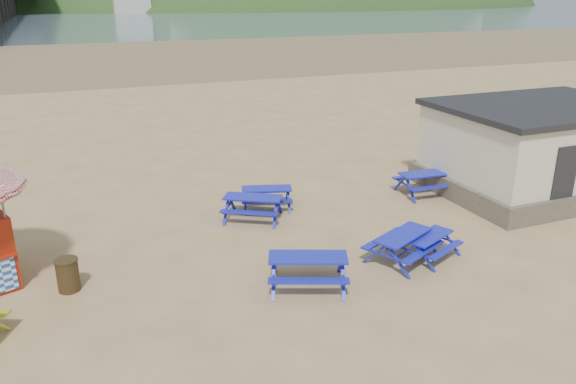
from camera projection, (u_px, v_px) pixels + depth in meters
name	position (u px, v px, depth m)	size (l,w,h in m)	color
ground	(279.00, 245.00, 16.10)	(400.00, 400.00, 0.00)	tan
wet_sand	(104.00, 54.00, 64.01)	(400.00, 400.00, 0.00)	olive
sea	(68.00, 15.00, 164.19)	(400.00, 400.00, 0.00)	#455763
picnic_table_blue_a	(267.00, 198.00, 18.78)	(1.98, 1.77, 0.69)	#1A24B2
picnic_table_blue_b	(253.00, 208.00, 17.83)	(2.30, 2.18, 0.76)	#1A24B2
picnic_table_blue_c	(426.00, 183.00, 20.00)	(2.02, 1.68, 0.80)	#1A24B2
picnic_table_blue_d	(308.00, 271.00, 13.77)	(2.37, 2.16, 0.81)	#1A24B2
picnic_table_blue_e	(403.00, 247.00, 15.09)	(2.29, 2.12, 0.77)	#1A24B2
picnic_table_blue_f	(429.00, 246.00, 15.28)	(1.91, 1.76, 0.65)	#1A24B2
litter_bin	(68.00, 275.00, 13.55)	(0.57, 0.57, 0.83)	#3D2E15
amenity_block	(540.00, 147.00, 20.16)	(7.40, 5.40, 3.15)	#665B4C
headland_town	(280.00, 30.00, 251.47)	(264.00, 144.00, 108.00)	#2D4C1E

